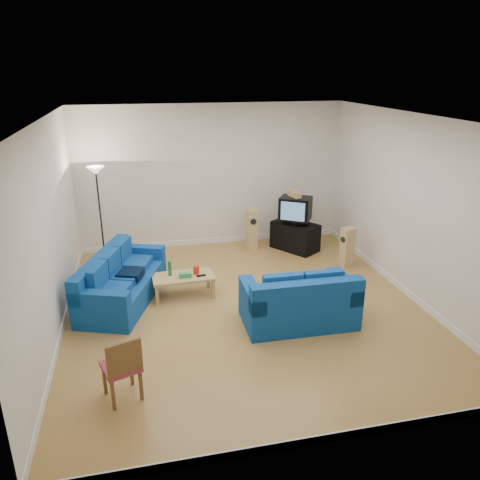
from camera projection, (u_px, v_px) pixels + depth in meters
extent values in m
cube|color=brown|center=(245.00, 307.00, 8.12)|extent=(6.00, 6.50, 0.01)
cube|color=white|center=(246.00, 118.00, 7.01)|extent=(6.00, 6.50, 0.01)
cube|color=white|center=(212.00, 176.00, 10.54)|extent=(6.00, 0.01, 3.20)
cube|color=white|center=(321.00, 318.00, 4.59)|extent=(6.00, 0.01, 3.20)
cube|color=white|center=(49.00, 233.00, 6.95)|extent=(0.01, 6.50, 3.20)
cube|color=white|center=(412.00, 208.00, 8.19)|extent=(0.01, 6.50, 3.20)
cube|color=white|center=(214.00, 240.00, 11.07)|extent=(6.00, 0.02, 0.12)
cube|color=white|center=(313.00, 441.00, 5.14)|extent=(6.00, 0.02, 0.12)
cube|color=white|center=(64.00, 323.00, 7.49)|extent=(0.02, 6.50, 0.12)
cube|color=white|center=(401.00, 287.00, 8.72)|extent=(0.02, 6.50, 0.12)
cube|color=navy|center=(124.00, 290.00, 8.29)|extent=(1.64, 2.40, 0.42)
cube|color=navy|center=(101.00, 267.00, 8.18)|extent=(0.95, 2.16, 0.43)
cube|color=navy|center=(140.00, 252.00, 9.10)|extent=(0.97, 0.53, 0.24)
cube|color=navy|center=(99.00, 299.00, 7.24)|extent=(0.97, 0.53, 0.24)
cube|color=black|center=(130.00, 274.00, 8.16)|extent=(0.51, 0.51, 0.12)
cube|color=navy|center=(298.00, 309.00, 7.59)|extent=(1.80, 1.02, 0.44)
cube|color=navy|center=(307.00, 295.00, 7.09)|extent=(1.78, 0.26, 0.45)
cube|color=navy|center=(252.00, 295.00, 7.33)|extent=(0.25, 1.00, 0.25)
cube|color=navy|center=(344.00, 286.00, 7.62)|extent=(0.25, 1.00, 0.25)
cube|color=black|center=(296.00, 287.00, 7.62)|extent=(0.43, 0.43, 0.13)
cube|color=tan|center=(183.00, 277.00, 8.40)|extent=(1.11, 0.58, 0.05)
cube|color=tan|center=(157.00, 295.00, 8.16)|extent=(0.06, 0.06, 0.35)
cube|color=tan|center=(155.00, 285.00, 8.56)|extent=(0.06, 0.06, 0.35)
cube|color=tan|center=(213.00, 289.00, 8.39)|extent=(0.06, 0.06, 0.35)
cube|color=tan|center=(208.00, 279.00, 8.79)|extent=(0.06, 0.06, 0.35)
cylinder|color=#197233|center=(170.00, 268.00, 8.37)|extent=(0.07, 0.07, 0.27)
cube|color=green|center=(185.00, 275.00, 8.32)|extent=(0.21, 0.12, 0.09)
cylinder|color=red|center=(196.00, 270.00, 8.46)|extent=(0.14, 0.14, 0.15)
cube|color=black|center=(201.00, 276.00, 8.38)|extent=(0.17, 0.07, 0.02)
cube|color=black|center=(295.00, 236.00, 10.60)|extent=(1.05, 1.16, 0.62)
cube|color=black|center=(296.00, 221.00, 10.47)|extent=(0.47, 0.52, 0.10)
cube|color=black|center=(295.00, 208.00, 10.34)|extent=(0.82, 0.76, 0.51)
cube|color=#355C76|center=(293.00, 212.00, 10.11)|extent=(0.46, 0.30, 0.41)
cube|color=tan|center=(294.00, 194.00, 10.26)|extent=(0.22, 0.39, 0.13)
cube|color=tan|center=(252.00, 229.00, 10.59)|extent=(0.22, 0.28, 0.94)
cylinder|color=black|center=(253.00, 222.00, 10.39)|extent=(0.14, 0.02, 0.14)
cube|color=tan|center=(347.00, 248.00, 9.61)|extent=(0.30, 0.26, 0.86)
cylinder|color=black|center=(343.00, 240.00, 9.48)|extent=(0.05, 0.13, 0.13)
cylinder|color=black|center=(106.00, 263.00, 9.91)|extent=(0.27, 0.27, 0.03)
cylinder|color=black|center=(101.00, 219.00, 9.57)|extent=(0.03, 0.03, 1.94)
cone|color=white|center=(96.00, 171.00, 9.22)|extent=(0.36, 0.36, 0.16)
cube|color=brown|center=(113.00, 395.00, 5.62)|extent=(0.05, 0.05, 0.43)
cube|color=brown|center=(104.00, 379.00, 5.90)|extent=(0.05, 0.05, 0.43)
cube|color=brown|center=(141.00, 385.00, 5.79)|extent=(0.05, 0.05, 0.43)
cube|color=brown|center=(131.00, 371.00, 6.07)|extent=(0.05, 0.05, 0.43)
cube|color=#993242|center=(121.00, 367.00, 5.77)|extent=(0.55, 0.55, 0.06)
cube|color=brown|center=(124.00, 358.00, 5.53)|extent=(0.42, 0.18, 0.43)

